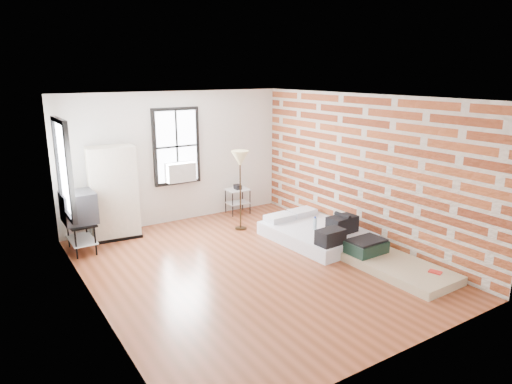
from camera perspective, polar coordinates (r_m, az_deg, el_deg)
ground at (r=7.78m, az=-0.69°, el=-9.34°), size 6.00×6.00×0.00m
room_shell at (r=7.67m, az=-0.69°, el=3.93°), size 5.02×6.02×2.80m
mattress_main at (r=8.95m, az=7.66°, el=-5.00°), size 1.56×2.04×0.63m
mattress_bare at (r=7.98m, az=16.59°, el=-8.46°), size 0.98×1.81×0.39m
wardrobe at (r=9.26m, az=-17.39°, el=-0.13°), size 0.97×0.62×1.82m
side_table at (r=10.49m, az=-2.31°, el=-0.27°), size 0.53×0.43×0.68m
floor_lamp at (r=9.21m, az=-2.01°, el=3.71°), size 0.35×0.35×1.65m
tv_stand at (r=8.76m, az=-21.26°, el=-2.00°), size 0.56×0.79×1.12m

